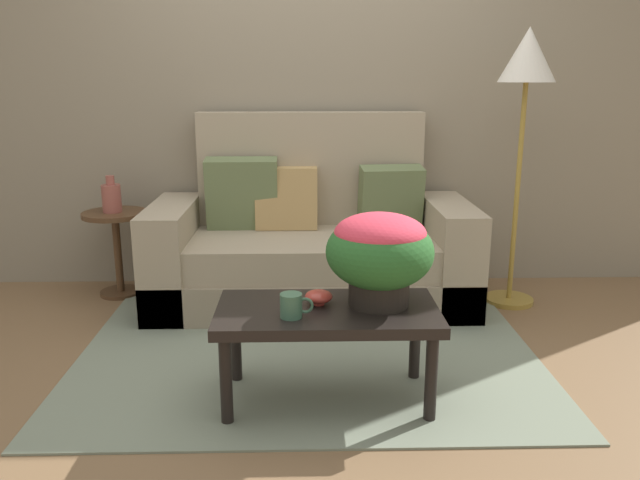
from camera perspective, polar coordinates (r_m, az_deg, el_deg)
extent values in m
plane|color=brown|center=(3.26, -1.11, -10.29)|extent=(14.00, 14.00, 0.00)
cube|color=gray|center=(4.24, -1.35, 15.73)|extent=(6.40, 0.12, 2.92)
cube|color=gray|center=(3.38, -1.13, -9.32)|extent=(2.30, 1.97, 0.01)
cube|color=gray|center=(3.92, -0.75, -4.06)|extent=(1.94, 0.85, 0.24)
cube|color=gray|center=(3.84, -0.76, -1.07)|extent=(1.44, 0.77, 0.20)
cube|color=gray|center=(4.12, -0.84, 4.99)|extent=(1.44, 0.15, 0.94)
cube|color=gray|center=(3.94, -13.14, -1.38)|extent=(0.25, 0.85, 0.63)
cube|color=gray|center=(3.96, 11.55, -1.20)|extent=(0.25, 0.85, 0.63)
cube|color=#607047|center=(3.99, -7.05, 4.16)|extent=(0.45, 0.21, 0.46)
cube|color=#607047|center=(4.02, 6.41, 3.85)|extent=(0.41, 0.25, 0.41)
cube|color=tan|center=(3.98, -3.06, 3.80)|extent=(0.39, 0.17, 0.39)
cylinder|color=black|center=(2.61, -8.49, -12.50)|extent=(0.05, 0.05, 0.38)
cylinder|color=black|center=(2.64, 10.01, -12.23)|extent=(0.05, 0.05, 0.38)
cylinder|color=black|center=(2.95, -7.63, -9.19)|extent=(0.05, 0.05, 0.38)
cylinder|color=black|center=(2.98, 8.59, -9.00)|extent=(0.05, 0.05, 0.38)
cube|color=black|center=(2.68, 0.67, -6.61)|extent=(0.94, 0.49, 0.05)
cylinder|color=#4C331E|center=(4.31, -17.54, -4.52)|extent=(0.26, 0.26, 0.03)
cylinder|color=#4C331E|center=(4.24, -17.80, -1.21)|extent=(0.05, 0.05, 0.49)
cylinder|color=#4C331E|center=(4.18, -18.08, 2.24)|extent=(0.40, 0.40, 0.03)
cylinder|color=olive|center=(4.14, 16.68, -5.20)|extent=(0.30, 0.30, 0.03)
cylinder|color=olive|center=(3.97, 17.38, 3.95)|extent=(0.03, 0.03, 1.31)
cone|color=beige|center=(3.92, 18.30, 15.64)|extent=(0.33, 0.33, 0.31)
cylinder|color=black|center=(2.70, 5.34, -4.48)|extent=(0.26, 0.26, 0.13)
ellipsoid|color=#286028|center=(2.65, 5.42, -1.07)|extent=(0.45, 0.45, 0.31)
ellipsoid|color=#DB384C|center=(2.63, 5.46, 0.56)|extent=(0.39, 0.39, 0.17)
cylinder|color=#3D664C|center=(2.55, -2.63, -5.94)|extent=(0.09, 0.09, 0.10)
torus|color=#3D664C|center=(2.55, -1.34, -5.94)|extent=(0.07, 0.01, 0.07)
cylinder|color=#B2382D|center=(2.70, -0.12, -5.64)|extent=(0.05, 0.05, 0.02)
ellipsoid|color=#B2382D|center=(2.70, -0.12, -5.12)|extent=(0.12, 0.12, 0.05)
cylinder|color=#934C42|center=(4.15, -18.32, 3.59)|extent=(0.12, 0.12, 0.17)
cylinder|color=#934C42|center=(4.14, -18.45, 5.16)|extent=(0.05, 0.05, 0.06)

